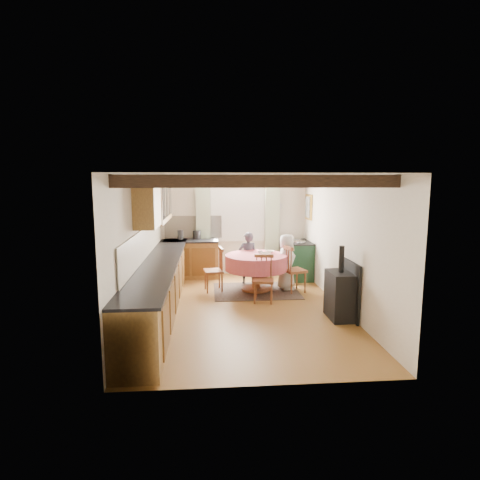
{
  "coord_description": "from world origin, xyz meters",
  "views": [
    {
      "loc": [
        -0.63,
        -6.86,
        2.31
      ],
      "look_at": [
        0.0,
        0.8,
        1.15
      ],
      "focal_mm": 29.16,
      "sensor_mm": 36.0,
      "label": 1
    }
  ],
  "objects": [
    {
      "name": "wall_front",
      "position": [
        0.0,
        -2.75,
        1.2
      ],
      "size": [
        3.6,
        0.0,
        2.4
      ],
      "primitive_type": "cube",
      "color": "silver",
      "rests_on": "ground"
    },
    {
      "name": "splash_left",
      "position": [
        -1.78,
        0.3,
        1.2
      ],
      "size": [
        0.02,
        4.5,
        0.55
      ],
      "primitive_type": "cube",
      "color": "beige",
      "rests_on": "wall_left"
    },
    {
      "name": "ceiling",
      "position": [
        0.0,
        0.0,
        2.4
      ],
      "size": [
        3.6,
        5.5,
        0.0
      ],
      "primitive_type": "cube",
      "color": "white",
      "rests_on": "ground"
    },
    {
      "name": "splash_back",
      "position": [
        -1.0,
        2.73,
        1.2
      ],
      "size": [
        1.4,
        0.02,
        0.55
      ],
      "primitive_type": "cube",
      "color": "beige",
      "rests_on": "wall_back"
    },
    {
      "name": "child_right",
      "position": [
        1.03,
        1.21,
        0.6
      ],
      "size": [
        0.39,
        0.59,
        1.2
      ],
      "primitive_type": "imported",
      "rotation": [
        0.0,
        0.0,
        1.59
      ],
      "color": "silver",
      "rests_on": "floor"
    },
    {
      "name": "aga_range",
      "position": [
        1.47,
        2.17,
        0.46
      ],
      "size": [
        0.64,
        0.99,
        0.91
      ],
      "primitive_type": null,
      "color": "#173922",
      "rests_on": "floor"
    },
    {
      "name": "wall_cabinet_glass",
      "position": [
        -1.63,
        1.2,
        1.95
      ],
      "size": [
        0.34,
        1.8,
        0.9
      ],
      "primitive_type": "cube",
      "color": "#A27736",
      "rests_on": "wall_left"
    },
    {
      "name": "bowl_b",
      "position": [
        0.55,
        1.0,
        0.82
      ],
      "size": [
        0.21,
        0.21,
        0.07
      ],
      "primitive_type": "imported",
      "rotation": [
        0.0,
        0.0,
        4.69
      ],
      "color": "silver",
      "rests_on": "dining_table"
    },
    {
      "name": "curtain_right",
      "position": [
        0.95,
        2.65,
        1.1
      ],
      "size": [
        0.35,
        0.1,
        2.1
      ],
      "primitive_type": "cube",
      "color": "silver",
      "rests_on": "wall_back"
    },
    {
      "name": "beam_d",
      "position": [
        0.0,
        1.0,
        2.31
      ],
      "size": [
        3.6,
        0.16,
        0.16
      ],
      "primitive_type": "cube",
      "color": "#3A2518",
      "rests_on": "ceiling"
    },
    {
      "name": "chair_left",
      "position": [
        -0.53,
        1.2,
        0.47
      ],
      "size": [
        0.47,
        0.46,
        0.94
      ],
      "primitive_type": null,
      "rotation": [
        0.0,
        0.0,
        -1.43
      ],
      "color": "brown",
      "rests_on": "floor"
    },
    {
      "name": "worktop_back",
      "position": [
        -1.05,
        2.43,
        0.9
      ],
      "size": [
        1.3,
        0.64,
        0.04
      ],
      "primitive_type": "cube",
      "color": "black",
      "rests_on": "base_cabinet_back"
    },
    {
      "name": "window_pane",
      "position": [
        0.1,
        2.74,
        1.6
      ],
      "size": [
        1.2,
        0.01,
        1.4
      ],
      "primitive_type": "cube",
      "color": "white",
      "rests_on": "wall_back"
    },
    {
      "name": "wall_back",
      "position": [
        0.0,
        2.75,
        1.2
      ],
      "size": [
        3.6,
        0.0,
        2.4
      ],
      "primitive_type": "cube",
      "color": "silver",
      "rests_on": "ground"
    },
    {
      "name": "chair_near",
      "position": [
        0.42,
        0.36,
        0.46
      ],
      "size": [
        0.46,
        0.48,
        0.91
      ],
      "primitive_type": null,
      "rotation": [
        0.0,
        0.0,
        -0.18
      ],
      "color": "brown",
      "rests_on": "floor"
    },
    {
      "name": "bowl_a",
      "position": [
        0.68,
        1.34,
        0.81
      ],
      "size": [
        0.21,
        0.21,
        0.05
      ],
      "primitive_type": "imported",
      "rotation": [
        0.0,
        0.0,
        3.25
      ],
      "color": "silver",
      "rests_on": "dining_table"
    },
    {
      "name": "canister_wide",
      "position": [
        -0.91,
        2.56,
        1.03
      ],
      "size": [
        0.19,
        0.19,
        0.21
      ],
      "primitive_type": "cylinder",
      "color": "#262628",
      "rests_on": "worktop_back"
    },
    {
      "name": "cast_iron_stove",
      "position": [
        1.58,
        -0.65,
        0.62
      ],
      "size": [
        0.37,
        0.62,
        1.25
      ],
      "primitive_type": null,
      "color": "black",
      "rests_on": "floor"
    },
    {
      "name": "floor",
      "position": [
        0.0,
        0.0,
        0.0
      ],
      "size": [
        3.6,
        5.5,
        0.0
      ],
      "primitive_type": "cube",
      "color": "brown",
      "rests_on": "ground"
    },
    {
      "name": "wall_right",
      "position": [
        1.8,
        0.0,
        1.2
      ],
      "size": [
        0.0,
        5.5,
        2.4
      ],
      "primitive_type": "cube",
      "color": "silver",
      "rests_on": "ground"
    },
    {
      "name": "dining_table",
      "position": [
        0.37,
        1.11,
        0.39
      ],
      "size": [
        1.3,
        1.3,
        0.78
      ],
      "primitive_type": null,
      "color": "#C23837",
      "rests_on": "floor"
    },
    {
      "name": "wall_left",
      "position": [
        -1.8,
        0.0,
        1.2
      ],
      "size": [
        0.0,
        5.5,
        2.4
      ],
      "primitive_type": "cube",
      "color": "silver",
      "rests_on": "ground"
    },
    {
      "name": "chair_right",
      "position": [
        1.17,
        1.02,
        0.49
      ],
      "size": [
        0.55,
        0.54,
        0.99
      ],
      "primitive_type": null,
      "rotation": [
        0.0,
        0.0,
        1.87
      ],
      "color": "brown",
      "rests_on": "floor"
    },
    {
      "name": "base_cabinet_left",
      "position": [
        -1.5,
        0.0,
        0.44
      ],
      "size": [
        0.6,
        5.3,
        0.88
      ],
      "primitive_type": "cube",
      "color": "#A27736",
      "rests_on": "floor"
    },
    {
      "name": "beam_a",
      "position": [
        0.0,
        -2.0,
        2.31
      ],
      "size": [
        3.6,
        0.16,
        0.16
      ],
      "primitive_type": "cube",
      "color": "#3A2518",
      "rests_on": "ceiling"
    },
    {
      "name": "beam_c",
      "position": [
        0.0,
        0.0,
        2.31
      ],
      "size": [
        3.6,
        0.16,
        0.16
      ],
      "primitive_type": "cube",
      "color": "#3A2518",
      "rests_on": "ceiling"
    },
    {
      "name": "curtain_left",
      "position": [
        -0.75,
        2.65,
        1.1
      ],
      "size": [
        0.35,
        0.1,
        2.1
      ],
      "primitive_type": "cube",
      "color": "silver",
      "rests_on": "wall_back"
    },
    {
      "name": "window_frame",
      "position": [
        0.1,
        2.73,
        1.6
      ],
      "size": [
        1.34,
        0.03,
        1.54
      ],
      "primitive_type": "cube",
      "color": "white",
      "rests_on": "wall_back"
    },
    {
      "name": "base_cabinet_back",
      "position": [
        -1.05,
        2.45,
        0.44
      ],
      "size": [
        1.3,
        0.6,
        0.88
      ],
      "primitive_type": "cube",
      "color": "#A27736",
      "rests_on": "floor"
    },
    {
      "name": "wall_cabinet_solid",
      "position": [
        -1.63,
        -0.3,
        1.9
      ],
      "size": [
        0.34,
        0.9,
        0.7
      ],
      "primitive_type": "cube",
      "color": "#A27736",
      "rests_on": "wall_left"
    },
    {
      "name": "wall_plate",
      "position": [
        1.05,
        2.72,
        1.7
      ],
      "size": [
        0.3,
        0.02,
        0.3
      ],
      "primitive_type": "cylinder",
      "rotation": [
        1.57,
        0.0,
        0.0
      ],
      "color": "silver",
      "rests_on": "wall_back"
    },
    {
      "name": "curtain_rod",
      "position": [
        0.1,
        2.65,
        2.2
      ],
      "size": [
        2.0,
        0.03,
        0.03
      ],
      "primitive_type": "cylinder",
      "rotation": [
        0.0,
        1.57,
        0.0
      ],
      "color": "black",
      "rests_on": "wall_back"
    },
    {
      "name": "wall_picture",
      "position": [
        1.77,
        2.3,
        1.7
      ],
      "size": [
        0.04,
        0.5,
        0.6
      ],
      "primitive_type": "cube",
      "color": "gold",
      "rests_on": "wall_right"
    },
    {
      "name": "rug",
      "position": [
        0.37,
        1.11,
        0.01
      ],
      "size": [
        1.78,
        1.38,
        0.01
      ],
      "primitive_type": "cube",
      "color": "brown",
      "rests_on": "floor"
    },
    {
      "name": "child_far",
      "position": [
        0.26,
        1.76,
        0.59
      ],
      "size": [
        0.47,
        0.34,
        1.18
      ],
      "primitive_type": "imported",
      "rotation": [
        0.0,
        0.0,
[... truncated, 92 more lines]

